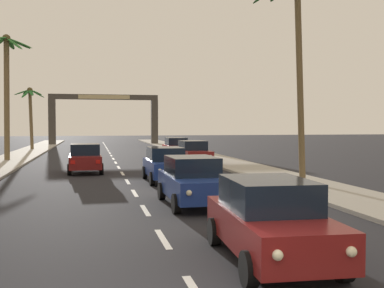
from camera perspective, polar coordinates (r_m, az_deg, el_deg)
sidewalk_right at (r=27.80m, az=7.82°, el=-3.24°), size 3.20×110.00×0.14m
lane_markings at (r=25.86m, az=-7.47°, el=-3.81°), size 4.28×86.93×0.01m
sedan_lead_at_stop_bar at (r=9.79m, az=9.49°, el=-9.12°), size 2.11×4.51×1.68m
sedan_third_in_queue at (r=16.17m, az=0.06°, el=-4.51°), size 2.00×4.47×1.68m
sedan_fifth_in_queue at (r=22.83m, az=-3.27°, el=-2.48°), size 1.97×4.46×1.68m
sedan_oncoming_far at (r=27.69m, az=-12.99°, el=-1.68°), size 2.03×4.48×1.68m
sedan_parked_nearest_kerb at (r=31.92m, az=0.13°, el=-1.08°), size 2.04×4.49×1.68m
sedan_parked_mid_kerb at (r=39.35m, az=-1.95°, el=-0.41°), size 1.95×4.45×1.68m
palm_left_third at (r=37.56m, az=-21.81°, el=7.83°), size 3.67×3.83×9.50m
palm_left_farthest at (r=53.07m, az=-19.24°, el=4.43°), size 3.17×3.11×6.79m
palm_right_second at (r=22.49m, az=12.88°, el=15.07°), size 4.75×4.61×10.16m
town_gateway_arch at (r=64.59m, az=-10.72°, el=3.84°), size 14.67×0.90×6.88m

